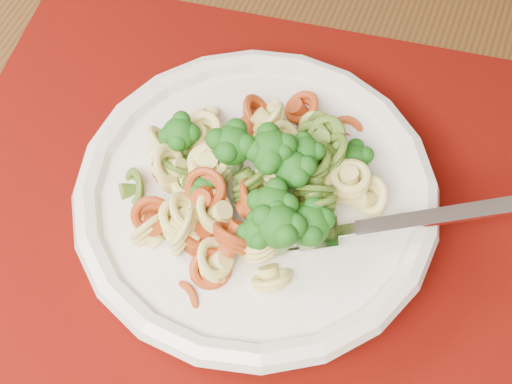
{
  "coord_description": "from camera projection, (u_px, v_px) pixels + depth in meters",
  "views": [
    {
      "loc": [
        0.56,
        0.15,
        1.17
      ],
      "look_at": [
        0.57,
        0.4,
        0.74
      ],
      "focal_mm": 50.0,
      "sensor_mm": 36.0,
      "label": 1
    }
  ],
  "objects": [
    {
      "name": "dining_table",
      "position": [
        285.0,
        185.0,
        0.67
      ],
      "size": [
        1.46,
        1.22,
        0.7
      ],
      "rotation": [
        0.0,
        0.0,
        -0.4
      ],
      "color": "#4F3216",
      "rests_on": "ground"
    },
    {
      "name": "placemat",
      "position": [
        264.0,
        210.0,
        0.54
      ],
      "size": [
        0.58,
        0.5,
        0.0
      ],
      "primitive_type": "cube",
      "rotation": [
        0.0,
        0.0,
        -0.26
      ],
      "color": "#620604",
      "rests_on": "dining_table"
    },
    {
      "name": "pasta_bowl",
      "position": [
        256.0,
        199.0,
        0.5
      ],
      "size": [
        0.26,
        0.26,
        0.05
      ],
      "color": "white",
      "rests_on": "placemat"
    },
    {
      "name": "pasta_broccoli_heap",
      "position": [
        256.0,
        188.0,
        0.49
      ],
      "size": [
        0.22,
        0.22,
        0.06
      ],
      "primitive_type": null,
      "color": "#F1E377",
      "rests_on": "pasta_bowl"
    },
    {
      "name": "fork",
      "position": [
        320.0,
        234.0,
        0.47
      ],
      "size": [
        0.18,
        0.03,
        0.08
      ],
      "primitive_type": null,
      "rotation": [
        0.0,
        -0.35,
        -0.03
      ],
      "color": "silver",
      "rests_on": "pasta_bowl"
    }
  ]
}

